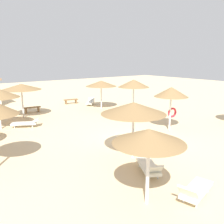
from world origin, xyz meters
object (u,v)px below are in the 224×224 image
(lounger_5, at_px, (90,102))
(lounger_4, at_px, (129,116))
(parasol_4, at_px, (134,83))
(lounger_0, at_px, (26,123))
(parasol_1, at_px, (133,108))
(parasol_9, at_px, (21,87))
(lounger_1, at_px, (149,167))
(bench_1, at_px, (71,101))
(bench_0, at_px, (32,109))
(lounger_2, at_px, (195,190))
(parasol_7, at_px, (171,93))
(parasol_5, at_px, (101,84))
(parasol_2, at_px, (149,136))

(lounger_5, bearing_deg, lounger_4, -97.49)
(parasol_4, relative_size, lounger_0, 1.52)
(parasol_1, xyz_separation_m, parasol_9, (-1.71, 11.51, 0.05))
(lounger_1, height_order, bench_1, lounger_1)
(lounger_1, relative_size, bench_0, 1.27)
(lounger_2, bearing_deg, parasol_7, 45.96)
(parasol_5, height_order, parasol_7, parasol_7)
(parasol_9, bearing_deg, parasol_2, -91.86)
(lounger_1, height_order, bench_0, lounger_1)
(parasol_5, height_order, lounger_1, parasol_5)
(parasol_5, relative_size, parasol_7, 1.01)
(lounger_4, bearing_deg, parasol_5, 80.81)
(bench_0, bearing_deg, parasol_2, -96.10)
(lounger_1, relative_size, bench_1, 1.26)
(lounger_4, bearing_deg, lounger_1, -125.59)
(lounger_1, relative_size, lounger_4, 1.01)
(parasol_2, xyz_separation_m, parasol_7, (7.31, 5.15, 0.21))
(parasol_9, xyz_separation_m, lounger_4, (6.40, -5.84, -2.22))
(lounger_0, relative_size, lounger_5, 1.07)
(parasol_2, height_order, lounger_5, parasol_2)
(parasol_2, xyz_separation_m, lounger_2, (1.53, -0.83, -2.05))
(parasol_1, relative_size, bench_0, 2.03)
(parasol_7, height_order, lounger_4, parasol_7)
(lounger_2, relative_size, lounger_4, 1.01)
(parasol_7, xyz_separation_m, lounger_0, (-7.58, 6.59, -2.27))
(lounger_1, xyz_separation_m, lounger_4, (5.30, 7.40, -0.01))
(parasol_4, bearing_deg, lounger_0, 170.67)
(lounger_0, relative_size, bench_1, 1.28)
(parasol_4, xyz_separation_m, lounger_0, (-8.87, 1.46, -2.36))
(parasol_7, xyz_separation_m, lounger_2, (-5.78, -5.98, -2.25))
(lounger_1, bearing_deg, bench_1, 73.34)
(parasol_5, bearing_deg, lounger_4, -99.19)
(lounger_5, relative_size, bench_1, 1.20)
(parasol_4, distance_m, lounger_4, 3.25)
(parasol_1, height_order, bench_0, parasol_1)
(parasol_1, xyz_separation_m, lounger_1, (-0.60, -1.73, -2.17))
(lounger_0, xyz_separation_m, bench_1, (6.77, 6.14, 0.04))
(lounger_2, relative_size, lounger_5, 1.05)
(lounger_5, xyz_separation_m, bench_0, (-6.10, 0.12, 0.03))
(parasol_7, distance_m, lounger_0, 10.30)
(parasol_5, xyz_separation_m, lounger_2, (-6.16, -14.70, -2.10))
(lounger_2, relative_size, bench_1, 1.26)
(parasol_1, height_order, parasol_5, parasol_1)
(lounger_5, relative_size, bench_0, 1.21)
(parasol_7, bearing_deg, bench_0, 116.75)
(lounger_4, bearing_deg, parasol_9, 137.64)
(parasol_9, bearing_deg, lounger_0, -104.23)
(parasol_2, distance_m, bench_0, 16.43)
(parasol_7, xyz_separation_m, parasol_9, (-6.84, 9.53, -0.04))
(parasol_4, xyz_separation_m, lounger_1, (-7.02, -8.84, -2.35))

